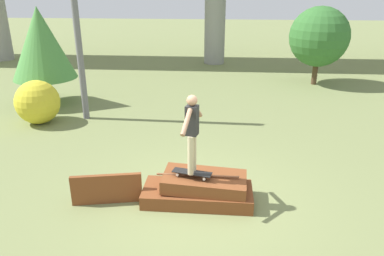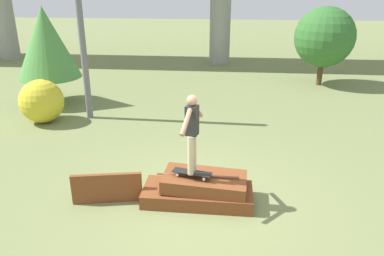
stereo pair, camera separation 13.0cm
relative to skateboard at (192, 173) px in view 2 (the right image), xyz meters
The scene contains 9 objects.
ground_plane 0.69m from the skateboard, 31.25° to the left, with size 80.00×80.00×0.00m, color olive.
scrap_pile 0.46m from the skateboard, 26.55° to the left, with size 2.22×1.00×0.60m.
scrap_plank_loose 1.75m from the skateboard, behind, with size 1.39×0.36×0.63m.
skateboard is the anchor object (origin of this frame).
skater 0.92m from the skateboard, ahead, with size 0.34×1.15×1.58m.
utility_pole 6.65m from the skateboard, 129.06° to the left, with size 1.30×0.20×6.29m.
tree_behind_left 10.94m from the skateboard, 65.06° to the left, with size 2.49×2.49×3.29m.
tree_behind_right 8.59m from the skateboard, 132.90° to the left, with size 2.21×2.21×3.44m.
bush_yellow_flowering 6.68m from the skateboard, 140.83° to the left, with size 1.37×1.37×1.37m.
Camera 2 is at (0.54, -6.58, 4.19)m, focal length 35.00 mm.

